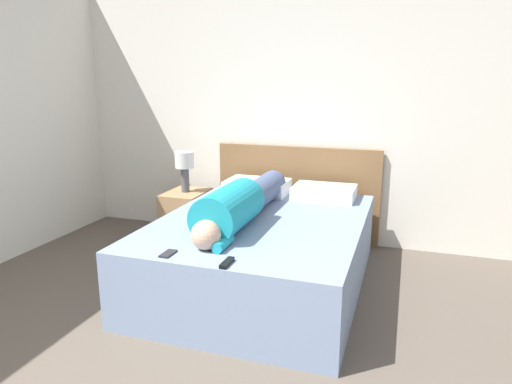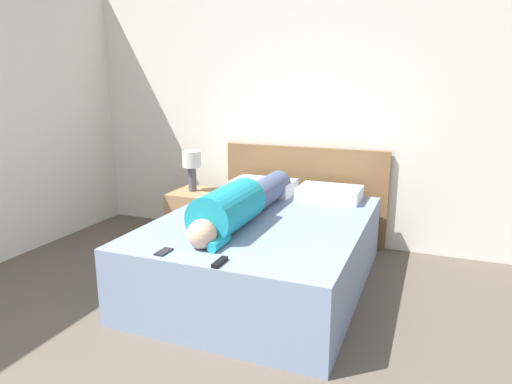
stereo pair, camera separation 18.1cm
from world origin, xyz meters
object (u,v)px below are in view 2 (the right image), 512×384
(bed, at_px, (263,252))
(nightstand, at_px, (194,215))
(table_lamp, at_px, (192,164))
(pillow_near_headboard, at_px, (263,187))
(cell_phone, at_px, (164,252))
(tv_remote, at_px, (220,262))
(person_lying, at_px, (241,203))
(pillow_second, at_px, (329,193))

(bed, height_order, nightstand, bed)
(bed, xyz_separation_m, nightstand, (-1.05, 0.75, -0.02))
(nightstand, relative_size, table_lamp, 1.25)
(nightstand, relative_size, pillow_near_headboard, 0.87)
(bed, distance_m, nightstand, 1.29)
(cell_phone, bearing_deg, tv_remote, -4.74)
(pillow_near_headboard, distance_m, tv_remote, 1.76)
(person_lying, height_order, pillow_near_headboard, person_lying)
(person_lying, xyz_separation_m, tv_remote, (0.22, -0.82, -0.13))
(person_lying, relative_size, cell_phone, 12.43)
(bed, relative_size, cell_phone, 15.70)
(table_lamp, relative_size, pillow_near_headboard, 0.70)
(nightstand, xyz_separation_m, cell_phone, (0.73, -1.65, 0.30))
(nightstand, height_order, tv_remote, tv_remote)
(nightstand, xyz_separation_m, pillow_second, (1.39, 0.03, 0.35))
(nightstand, bearing_deg, cell_phone, -66.25)
(nightstand, height_order, table_lamp, table_lamp)
(nightstand, bearing_deg, table_lamp, -75.96)
(bed, bearing_deg, tv_remote, -84.91)
(cell_phone, bearing_deg, table_lamp, 113.75)
(nightstand, height_order, pillow_near_headboard, pillow_near_headboard)
(tv_remote, distance_m, cell_phone, 0.41)
(nightstand, xyz_separation_m, person_lying, (0.92, -0.87, 0.43))
(pillow_near_headboard, bearing_deg, pillow_second, 0.00)
(person_lying, relative_size, pillow_near_headboard, 2.78)
(table_lamp, relative_size, cell_phone, 3.13)
(tv_remote, height_order, cell_phone, tv_remote)
(nightstand, bearing_deg, pillow_second, 1.22)
(person_lying, bearing_deg, pillow_near_headboard, 100.32)
(bed, relative_size, nightstand, 4.02)
(table_lamp, height_order, pillow_second, table_lamp)
(person_lying, xyz_separation_m, pillow_near_headboard, (-0.16, 0.90, -0.08))
(bed, bearing_deg, cell_phone, -109.64)
(table_lamp, relative_size, pillow_second, 0.74)
(pillow_near_headboard, height_order, tv_remote, pillow_near_headboard)
(bed, height_order, table_lamp, table_lamp)
(nightstand, relative_size, person_lying, 0.31)
(table_lamp, distance_m, pillow_near_headboard, 0.77)
(pillow_second, bearing_deg, pillow_near_headboard, 180.00)
(bed, xyz_separation_m, pillow_second, (0.34, 0.78, 0.33))
(pillow_second, bearing_deg, nightstand, -178.78)
(person_lying, distance_m, tv_remote, 0.86)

